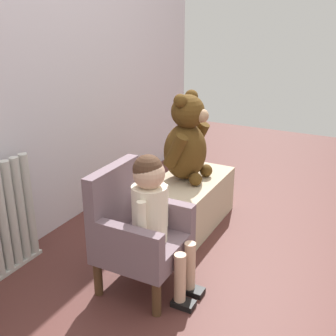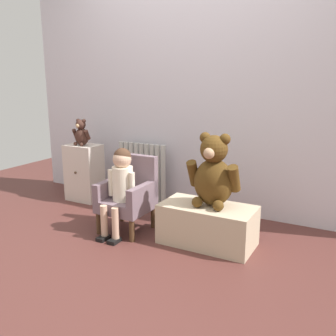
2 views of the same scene
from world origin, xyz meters
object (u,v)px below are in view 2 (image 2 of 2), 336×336
at_px(radiator, 142,173).
at_px(small_teddy_bear, 81,134).
at_px(large_teddy_bear, 214,174).
at_px(small_dresser, 84,173).
at_px(low_bench, 207,225).
at_px(child_armchair, 129,194).
at_px(child_figure, 121,179).

height_order(radiator, small_teddy_bear, small_teddy_bear).
xyz_separation_m(radiator, large_teddy_bear, (1.02, -0.60, 0.25)).
relative_size(small_dresser, small_teddy_bear, 2.18).
bearing_deg(low_bench, child_armchair, -176.90).
height_order(low_bench, large_teddy_bear, large_teddy_bear).
xyz_separation_m(child_figure, large_teddy_bear, (0.73, 0.17, 0.09)).
xyz_separation_m(small_dresser, small_teddy_bear, (0.01, -0.02, 0.41)).
bearing_deg(child_figure, small_dresser, 147.78).
bearing_deg(small_dresser, child_figure, -32.22).
relative_size(radiator, large_teddy_bear, 1.11).
distance_m(child_armchair, low_bench, 0.72).
xyz_separation_m(child_figure, low_bench, (0.70, 0.14, -0.31)).
bearing_deg(small_teddy_bear, low_bench, -13.58).
bearing_deg(small_dresser, child_armchair, -26.88).
relative_size(small_dresser, low_bench, 0.82).
distance_m(radiator, large_teddy_bear, 1.20).
bearing_deg(small_dresser, large_teddy_bear, -13.07).
bearing_deg(low_bench, small_dresser, 165.70).
height_order(radiator, small_dresser, radiator).
relative_size(child_figure, small_teddy_bear, 2.65).
distance_m(child_armchair, small_teddy_bear, 1.02).
height_order(low_bench, small_teddy_bear, small_teddy_bear).
xyz_separation_m(child_armchair, large_teddy_bear, (0.73, 0.07, 0.25)).
bearing_deg(large_teddy_bear, child_figure, -166.60).
xyz_separation_m(radiator, small_dresser, (-0.57, -0.23, -0.01)).
distance_m(child_armchair, child_figure, 0.19).
xyz_separation_m(low_bench, small_teddy_bear, (-1.55, 0.37, 0.55)).
bearing_deg(child_armchair, radiator, 113.53).
xyz_separation_m(child_armchair, small_teddy_bear, (-0.85, 0.41, 0.40)).
relative_size(large_teddy_bear, small_teddy_bear, 2.06).
distance_m(child_figure, small_teddy_bear, 1.02).
xyz_separation_m(radiator, small_teddy_bear, (-0.56, -0.25, 0.40)).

